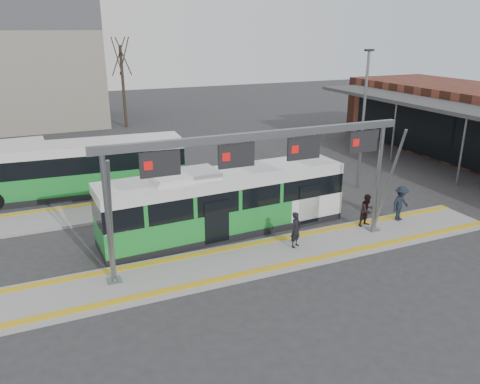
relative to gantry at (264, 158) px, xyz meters
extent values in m
plane|color=#2D2D30|center=(0.35, -0.25, -4.30)|extent=(120.00, 120.00, 0.00)
cube|color=gray|center=(0.35, -0.25, -4.22)|extent=(22.00, 3.00, 0.15)
cube|color=gray|center=(-3.65, 7.75, -4.22)|extent=(20.00, 3.00, 0.15)
cube|color=gold|center=(0.35, 0.90, -4.14)|extent=(22.00, 0.35, 0.02)
cube|color=gold|center=(0.35, -1.40, -4.14)|extent=(22.00, 0.35, 0.02)
cube|color=gold|center=(-3.65, 8.90, -4.14)|extent=(20.00, 0.35, 0.02)
cylinder|color=slate|center=(-6.15, 0.05, -1.62)|extent=(0.20, 0.20, 5.05)
cube|color=slate|center=(-6.15, 0.05, -4.12)|extent=(0.50, 0.50, 0.06)
cylinder|color=slate|center=(-6.15, -0.65, -1.62)|extent=(0.12, 1.46, 4.90)
cylinder|color=slate|center=(5.85, 0.05, -1.62)|extent=(0.20, 0.20, 5.05)
cube|color=slate|center=(5.85, 0.05, -4.12)|extent=(0.50, 0.50, 0.06)
cylinder|color=slate|center=(5.85, -0.65, -1.62)|extent=(0.12, 1.46, 4.90)
cube|color=slate|center=(-0.15, 0.05, 0.90)|extent=(13.00, 0.25, 0.30)
cube|color=black|center=(-4.15, 0.05, 0.20)|extent=(1.50, 0.12, 0.95)
cube|color=red|center=(-4.60, -0.02, 0.20)|extent=(0.32, 0.02, 0.32)
cube|color=black|center=(-1.15, 0.05, 0.20)|extent=(1.50, 0.12, 0.95)
cube|color=red|center=(-1.60, -0.02, 0.20)|extent=(0.32, 0.02, 0.32)
cube|color=black|center=(1.85, 0.05, 0.20)|extent=(1.50, 0.12, 0.95)
cube|color=red|center=(1.40, -0.02, 0.20)|extent=(0.32, 0.02, 0.32)
cube|color=black|center=(4.85, 0.05, 0.20)|extent=(1.50, 0.12, 0.95)
cube|color=red|center=(4.40, -0.02, 0.20)|extent=(0.32, 0.02, 0.32)
cylinder|color=slate|center=(15.15, 3.75, -2.15)|extent=(0.14, 0.14, 4.30)
cylinder|color=slate|center=(15.15, 9.75, -2.15)|extent=(0.14, 0.14, 4.30)
cube|color=black|center=(-0.49, 2.97, -4.13)|extent=(11.77, 3.10, 0.34)
cube|color=#1D8932|center=(-0.49, 2.97, -3.40)|extent=(11.77, 3.10, 1.12)
cube|color=black|center=(-0.49, 2.97, -2.36)|extent=(11.76, 3.02, 0.97)
cube|color=white|center=(-0.49, 2.97, -1.63)|extent=(11.77, 3.10, 0.49)
cube|color=orange|center=(5.32, 3.28, -1.73)|extent=(0.14, 1.73, 0.27)
cube|color=white|center=(-2.43, 2.86, -1.24)|extent=(3.00, 1.89, 0.29)
cylinder|color=black|center=(-4.51, 1.66, -3.81)|extent=(0.99, 0.34, 0.97)
cylinder|color=black|center=(-4.62, 3.83, -3.81)|extent=(0.99, 0.34, 0.97)
cylinder|color=black|center=(3.06, 2.07, -3.81)|extent=(0.99, 0.34, 0.97)
cylinder|color=black|center=(2.94, 4.24, -3.81)|extent=(0.99, 0.34, 0.97)
cube|color=black|center=(-6.38, 11.31, -4.12)|extent=(12.31, 3.32, 0.36)
cube|color=#1D8932|center=(-6.38, 11.31, -3.36)|extent=(12.31, 3.32, 1.17)
cube|color=black|center=(-6.38, 11.31, -2.27)|extent=(12.30, 3.24, 1.01)
cube|color=white|center=(-6.38, 11.31, -1.51)|extent=(12.31, 3.32, 0.51)
cylinder|color=black|center=(-2.81, 9.95, -3.79)|extent=(1.03, 0.37, 1.01)
cylinder|color=black|center=(-2.67, 12.23, -3.79)|extent=(1.03, 0.37, 1.01)
cylinder|color=black|center=(-10.02, 12.44, -3.82)|extent=(0.97, 0.32, 0.96)
cylinder|color=black|center=(-10.09, 14.59, -3.82)|extent=(0.97, 0.32, 0.96)
imported|color=black|center=(1.58, -0.06, -3.35)|extent=(0.69, 0.62, 1.59)
imported|color=black|center=(5.85, 0.59, -3.36)|extent=(0.86, 0.72, 1.59)
imported|color=black|center=(7.80, 0.51, -3.27)|extent=(1.27, 0.93, 1.76)
cylinder|color=#382B21|center=(-5.30, 32.44, -1.21)|extent=(0.28, 0.28, 6.19)
cylinder|color=#382B21|center=(-0.16, 30.08, -0.45)|extent=(0.28, 0.28, 7.70)
cylinder|color=slate|center=(9.29, 5.84, -0.30)|extent=(0.16, 0.16, 8.01)
cube|color=black|center=(9.29, 5.84, 3.71)|extent=(0.50, 0.25, 0.12)
camera|label=1|loc=(-7.96, -16.04, 4.81)|focal=35.00mm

